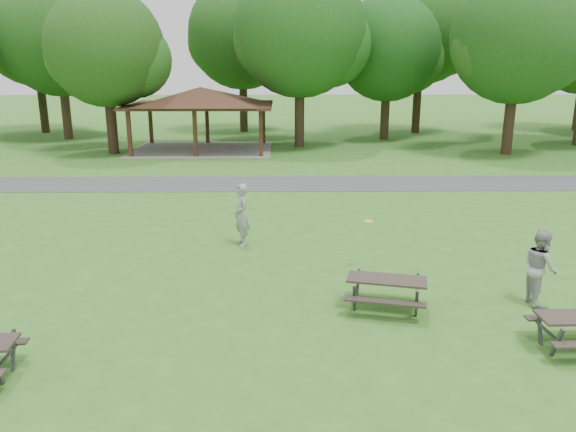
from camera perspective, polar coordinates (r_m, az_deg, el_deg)
The scene contains 15 objects.
ground at distance 11.73m, azimuth -4.72°, elevation -11.46°, with size 160.00×160.00×0.00m, color #316E1F.
asphalt_path at distance 25.01m, azimuth -2.60°, elevation 3.31°, with size 120.00×3.20×0.02m, color #414143.
pavilion at distance 34.83m, azimuth -8.88°, elevation 11.69°, with size 8.60×7.01×3.76m.
tree_row_c at distance 42.12m, azimuth -22.12°, elevation 16.15°, with size 8.19×7.80×10.67m.
tree_row_d at distance 34.36m, azimuth -17.89°, elevation 15.62°, with size 6.93×6.60×9.27m.
tree_row_e at distance 35.50m, azimuth 1.39°, elevation 17.94°, with size 8.40×8.00×11.02m.
tree_row_f at distance 39.63m, azimuth 10.22°, elevation 16.10°, with size 7.35×7.00×9.55m.
tree_row_g at distance 35.08m, azimuth 22.41°, elevation 16.11°, with size 7.77×7.40×10.25m.
tree_deep_a at distance 46.49m, azimuth -24.21°, elevation 16.52°, with size 8.40×8.00×11.38m.
tree_deep_b at distance 43.56m, azimuth -4.54°, elevation 17.60°, with size 8.40×8.00×11.13m.
tree_deep_c at distance 43.73m, azimuth 13.52°, elevation 17.96°, with size 8.82×8.40×11.90m.
picnic_table_middle at distance 12.57m, azimuth 9.98°, elevation -6.99°, with size 1.99×1.74×0.74m.
frisbee_in_flight at distance 14.55m, azimuth 8.22°, elevation -0.52°, with size 0.24×0.24×0.02m.
frisbee_thrower at distance 16.55m, azimuth -4.77°, elevation 0.12°, with size 0.68×0.44×1.85m, color gray.
frisbee_catcher at distance 13.75m, azimuth 24.24°, elevation -4.77°, with size 0.84×0.66×1.73m, color #A1A0A3.
Camera 1 is at (0.81, -10.42, 5.33)m, focal length 35.00 mm.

